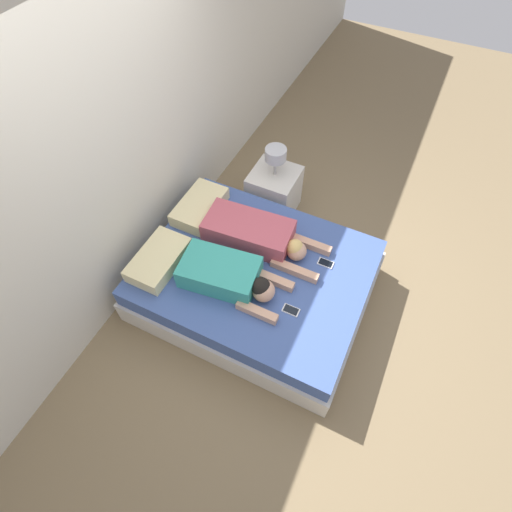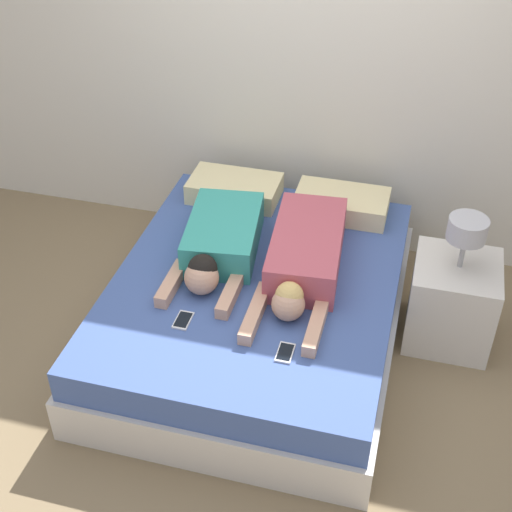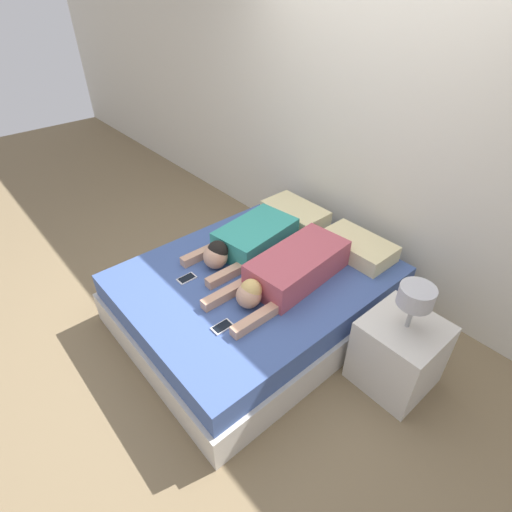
{
  "view_description": "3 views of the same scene",
  "coord_description": "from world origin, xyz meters",
  "views": [
    {
      "loc": [
        -1.8,
        -0.87,
        3.35
      ],
      "look_at": [
        0.0,
        0.0,
        0.61
      ],
      "focal_mm": 28.0,
      "sensor_mm": 36.0,
      "label": 1
    },
    {
      "loc": [
        0.8,
        -3.01,
        2.97
      ],
      "look_at": [
        0.0,
        0.0,
        0.61
      ],
      "focal_mm": 50.0,
      "sensor_mm": 36.0,
      "label": 2
    },
    {
      "loc": [
        1.8,
        -1.56,
        2.38
      ],
      "look_at": [
        0.0,
        0.0,
        0.61
      ],
      "focal_mm": 28.0,
      "sensor_mm": 36.0,
      "label": 3
    }
  ],
  "objects": [
    {
      "name": "ground_plane",
      "position": [
        0.0,
        0.0,
        0.0
      ],
      "size": [
        12.0,
        12.0,
        0.0
      ],
      "primitive_type": "plane",
      "color": "#7F6B4C"
    },
    {
      "name": "wall_back",
      "position": [
        0.0,
        1.15,
        1.3
      ],
      "size": [
        12.0,
        0.06,
        2.6
      ],
      "color": "beige",
      "rests_on": "ground_plane"
    },
    {
      "name": "bed",
      "position": [
        0.0,
        0.0,
        0.23
      ],
      "size": [
        1.62,
        2.01,
        0.46
      ],
      "color": "beige",
      "rests_on": "ground_plane"
    },
    {
      "name": "pillow_head_left",
      "position": [
        -0.35,
        0.77,
        0.53
      ],
      "size": [
        0.58,
        0.34,
        0.13
      ],
      "color": "beige",
      "rests_on": "bed"
    },
    {
      "name": "pillow_head_right",
      "position": [
        0.35,
        0.77,
        0.53
      ],
      "size": [
        0.58,
        0.34,
        0.13
      ],
      "color": "beige",
      "rests_on": "bed"
    },
    {
      "name": "person_left",
      "position": [
        -0.25,
        0.13,
        0.56
      ],
      "size": [
        0.48,
        0.95,
        0.22
      ],
      "color": "teal",
      "rests_on": "bed"
    },
    {
      "name": "person_right",
      "position": [
        0.25,
        0.12,
        0.57
      ],
      "size": [
        0.45,
        1.15,
        0.22
      ],
      "color": "#B24C59",
      "rests_on": "bed"
    },
    {
      "name": "cell_phone_left",
      "position": [
        -0.27,
        -0.45,
        0.47
      ],
      "size": [
        0.08,
        0.14,
        0.01
      ],
      "color": "silver",
      "rests_on": "bed"
    },
    {
      "name": "cell_phone_right",
      "position": [
        0.29,
        -0.54,
        0.47
      ],
      "size": [
        0.08,
        0.14,
        0.01
      ],
      "color": "silver",
      "rests_on": "bed"
    },
    {
      "name": "nightstand",
      "position": [
        1.09,
        0.31,
        0.29
      ],
      "size": [
        0.48,
        0.48,
        0.84
      ],
      "color": "beige",
      "rests_on": "ground_plane"
    }
  ]
}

